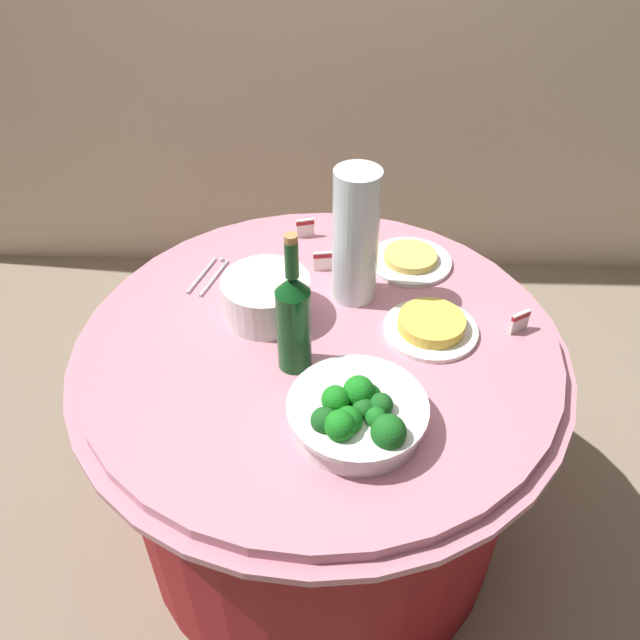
% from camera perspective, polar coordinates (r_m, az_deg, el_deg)
% --- Properties ---
extents(ground_plane, '(6.00, 6.00, 0.00)m').
position_cam_1_polar(ground_plane, '(2.07, 0.00, -16.91)').
color(ground_plane, gray).
extents(buffet_table, '(1.16, 1.16, 0.74)m').
position_cam_1_polar(buffet_table, '(1.76, 0.00, -10.31)').
color(buffet_table, maroon).
rests_on(buffet_table, ground_plane).
extents(broccoli_bowl, '(0.28, 0.28, 0.11)m').
position_cam_1_polar(broccoli_bowl, '(1.28, 3.32, -8.26)').
color(broccoli_bowl, white).
rests_on(broccoli_bowl, buffet_table).
extents(plate_stack, '(0.21, 0.21, 0.10)m').
position_cam_1_polar(plate_stack, '(1.54, -4.76, 2.04)').
color(plate_stack, white).
rests_on(plate_stack, buffet_table).
extents(wine_bottle, '(0.07, 0.07, 0.34)m').
position_cam_1_polar(wine_bottle, '(1.35, -2.34, 0.08)').
color(wine_bottle, '#0F461A').
rests_on(wine_bottle, buffet_table).
extents(decorative_fruit_vase, '(0.11, 0.11, 0.34)m').
position_cam_1_polar(decorative_fruit_vase, '(1.53, 3.13, 6.78)').
color(decorative_fruit_vase, silver).
rests_on(decorative_fruit_vase, buffet_table).
extents(serving_tongs, '(0.09, 0.17, 0.01)m').
position_cam_1_polar(serving_tongs, '(1.70, -9.72, 3.94)').
color(serving_tongs, silver).
rests_on(serving_tongs, buffet_table).
extents(food_plate_noodles, '(0.22, 0.22, 0.03)m').
position_cam_1_polar(food_plate_noodles, '(1.74, 7.94, 5.29)').
color(food_plate_noodles, white).
rests_on(food_plate_noodles, buffet_table).
extents(food_plate_fried_egg, '(0.22, 0.22, 0.04)m').
position_cam_1_polar(food_plate_fried_egg, '(1.52, 9.75, -0.52)').
color(food_plate_fried_egg, white).
rests_on(food_plate_fried_egg, buffet_table).
extents(label_placard_front, '(0.05, 0.02, 0.05)m').
position_cam_1_polar(label_placard_front, '(1.82, -1.31, 8.19)').
color(label_placard_front, white).
rests_on(label_placard_front, buffet_table).
extents(label_placard_mid, '(0.05, 0.03, 0.05)m').
position_cam_1_polar(label_placard_mid, '(1.56, 17.19, -0.07)').
color(label_placard_mid, white).
rests_on(label_placard_mid, buffet_table).
extents(label_placard_rear, '(0.05, 0.02, 0.05)m').
position_cam_1_polar(label_placard_rear, '(1.69, 0.36, 5.30)').
color(label_placard_rear, white).
rests_on(label_placard_rear, buffet_table).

